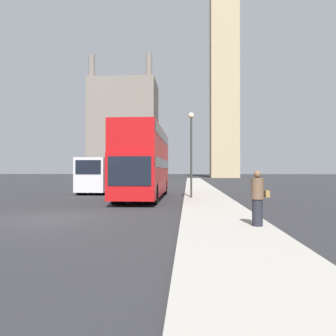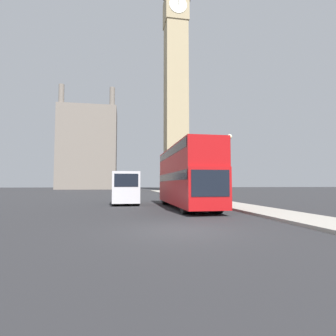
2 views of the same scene
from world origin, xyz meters
name	(u,v)px [view 1 (image 1 of 2)]	position (x,y,z in m)	size (l,w,h in m)	color
ground_plane	(49,218)	(0.00, 0.00, 0.00)	(300.00, 300.00, 0.00)	#28282B
sidewalk_strip	(220,218)	(6.42, 0.00, 0.07)	(2.84, 120.00, 0.15)	#9E998E
clock_tower	(224,33)	(14.32, 70.99, 36.61)	(7.45, 7.62, 71.50)	tan
building_block_distant	(124,129)	(-14.69, 89.19, 14.81)	(20.01, 15.27, 35.92)	slate
red_double_decker_bus	(144,160)	(2.42, 8.98, 2.47)	(2.46, 10.82, 4.43)	#B71114
white_van	(99,175)	(-1.91, 13.69, 1.48)	(2.22, 5.71, 2.77)	silver
pedestrian	(258,198)	(7.34, -2.13, 0.98)	(0.53, 0.37, 1.66)	#23232D
street_lamp	(191,141)	(5.45, 8.04, 3.63)	(0.36, 0.36, 5.22)	#2D332D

